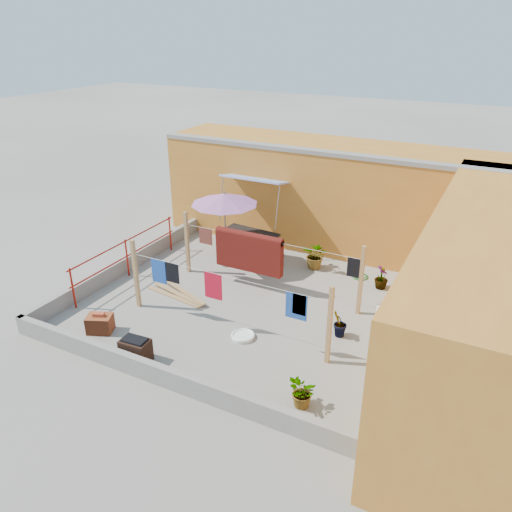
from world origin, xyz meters
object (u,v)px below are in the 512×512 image
patio_umbrella (224,199)px  plant_back_a (316,255)px  green_hose (360,276)px  brick_stack (100,323)px  outdoor_table (249,235)px  white_basin (243,336)px  water_jug_b (406,295)px  water_jug_a (381,311)px  brazier (136,350)px

patio_umbrella → plant_back_a: size_ratio=2.72×
green_hose → plant_back_a: (-1.32, -0.04, 0.39)m
patio_umbrella → green_hose: bearing=15.8°
brick_stack → outdoor_table: bearing=77.7°
patio_umbrella → white_basin: size_ratio=4.18×
white_basin → brick_stack: bearing=-157.1°
white_basin → water_jug_b: bearing=49.2°
white_basin → water_jug_a: size_ratio=1.65×
outdoor_table → water_jug_a: outdoor_table is taller
patio_umbrella → water_jug_a: bearing=-8.7°
patio_umbrella → brick_stack: (-0.79, -4.37, -1.82)m
brick_stack → green_hose: brick_stack is taller
brazier → white_basin: size_ratio=1.16×
water_jug_a → plant_back_a: (-2.36, 1.74, 0.27)m
brazier → plant_back_a: bearing=73.4°
plant_back_a → brick_stack: bearing=-120.8°
patio_umbrella → white_basin: 4.30m
water_jug_b → plant_back_a: plant_back_a is taller
brazier → green_hose: brazier is taller
brick_stack → white_basin: 3.31m
brick_stack → plant_back_a: size_ratio=0.82×
brick_stack → brazier: 1.54m
outdoor_table → green_hose: size_ratio=3.84×
white_basin → green_hose: 4.40m
green_hose → white_basin: bearing=-109.7°
brick_stack → green_hose: (4.52, 5.42, -0.18)m
patio_umbrella → water_jug_a: (4.78, -0.73, -1.89)m
white_basin → green_hose: white_basin is taller
outdoor_table → water_jug_a: 4.73m
outdoor_table → patio_umbrella: bearing=-113.1°
patio_umbrella → brazier: patio_umbrella is taller
outdoor_table → white_basin: bearing=-63.7°
water_jug_b → green_hose: water_jug_b is taller
outdoor_table → water_jug_b: size_ratio=4.60×
patio_umbrella → water_jug_a: patio_umbrella is taller
plant_back_a → white_basin: bearing=-92.2°
brick_stack → brazier: bearing=-18.5°
white_basin → green_hose: bearing=70.3°
brick_stack → water_jug_a: brick_stack is taller
plant_back_a → outdoor_table: bearing=-174.2°
outdoor_table → water_jug_b: bearing=-6.0°
white_basin → plant_back_a: 4.11m
outdoor_table → plant_back_a: (2.08, 0.21, -0.30)m
outdoor_table → water_jug_b: 4.89m
brick_stack → white_basin: brick_stack is taller
water_jug_b → green_hose: bearing=151.8°
plant_back_a → water_jug_a: bearing=-36.4°
brazier → water_jug_a: size_ratio=1.91×
brick_stack → water_jug_a: (5.56, 3.64, -0.07)m
patio_umbrella → outdoor_table: bearing=66.9°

